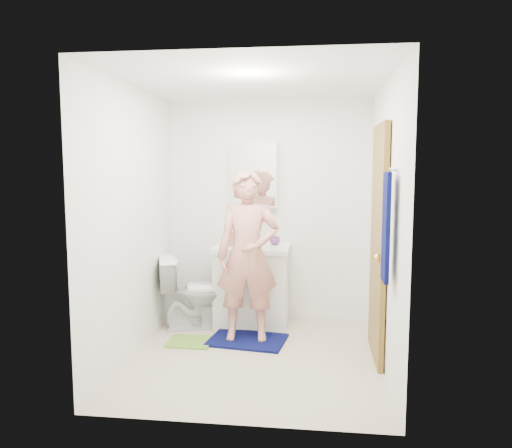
% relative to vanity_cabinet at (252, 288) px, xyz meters
% --- Properties ---
extents(floor, '(2.20, 2.40, 0.02)m').
position_rel_vanity_cabinet_xyz_m(floor, '(0.15, -0.91, -0.41)').
color(floor, beige).
rests_on(floor, ground).
extents(ceiling, '(2.20, 2.40, 0.02)m').
position_rel_vanity_cabinet_xyz_m(ceiling, '(0.15, -0.91, 2.01)').
color(ceiling, white).
rests_on(ceiling, ground).
extents(wall_back, '(2.20, 0.02, 2.40)m').
position_rel_vanity_cabinet_xyz_m(wall_back, '(0.15, 0.30, 0.80)').
color(wall_back, white).
rests_on(wall_back, ground).
extents(wall_front, '(2.20, 0.02, 2.40)m').
position_rel_vanity_cabinet_xyz_m(wall_front, '(0.15, -2.12, 0.80)').
color(wall_front, white).
rests_on(wall_front, ground).
extents(wall_left, '(0.02, 2.40, 2.40)m').
position_rel_vanity_cabinet_xyz_m(wall_left, '(-0.96, -0.91, 0.80)').
color(wall_left, white).
rests_on(wall_left, ground).
extents(wall_right, '(0.02, 2.40, 2.40)m').
position_rel_vanity_cabinet_xyz_m(wall_right, '(1.26, -0.91, 0.80)').
color(wall_right, white).
rests_on(wall_right, ground).
extents(vanity_cabinet, '(0.75, 0.55, 0.80)m').
position_rel_vanity_cabinet_xyz_m(vanity_cabinet, '(0.00, 0.00, 0.00)').
color(vanity_cabinet, white).
rests_on(vanity_cabinet, floor).
extents(countertop, '(0.79, 0.59, 0.05)m').
position_rel_vanity_cabinet_xyz_m(countertop, '(0.00, 0.00, 0.43)').
color(countertop, white).
rests_on(countertop, vanity_cabinet).
extents(sink_basin, '(0.40, 0.40, 0.03)m').
position_rel_vanity_cabinet_xyz_m(sink_basin, '(0.00, 0.00, 0.44)').
color(sink_basin, white).
rests_on(sink_basin, countertop).
extents(faucet, '(0.03, 0.03, 0.12)m').
position_rel_vanity_cabinet_xyz_m(faucet, '(0.00, 0.18, 0.51)').
color(faucet, silver).
rests_on(faucet, countertop).
extents(medicine_cabinet, '(0.50, 0.12, 0.70)m').
position_rel_vanity_cabinet_xyz_m(medicine_cabinet, '(0.00, 0.22, 1.20)').
color(medicine_cabinet, white).
rests_on(medicine_cabinet, wall_back).
extents(mirror_panel, '(0.46, 0.01, 0.66)m').
position_rel_vanity_cabinet_xyz_m(mirror_panel, '(0.00, 0.16, 1.20)').
color(mirror_panel, white).
rests_on(mirror_panel, wall_back).
extents(door, '(0.05, 0.80, 2.05)m').
position_rel_vanity_cabinet_xyz_m(door, '(1.22, -0.76, 0.62)').
color(door, olive).
rests_on(door, ground).
extents(door_knob, '(0.07, 0.07, 0.07)m').
position_rel_vanity_cabinet_xyz_m(door_knob, '(1.18, -1.08, 0.55)').
color(door_knob, gold).
rests_on(door_knob, door).
extents(towel, '(0.03, 0.24, 0.80)m').
position_rel_vanity_cabinet_xyz_m(towel, '(1.18, -1.48, 0.85)').
color(towel, '#070C46').
rests_on(towel, wall_right).
extents(towel_hook, '(0.06, 0.02, 0.02)m').
position_rel_vanity_cabinet_xyz_m(towel_hook, '(1.22, -1.48, 1.27)').
color(towel_hook, silver).
rests_on(towel_hook, wall_right).
extents(toilet, '(0.84, 0.64, 0.76)m').
position_rel_vanity_cabinet_xyz_m(toilet, '(-0.58, -0.17, -0.02)').
color(toilet, white).
rests_on(toilet, floor).
extents(bath_mat, '(0.79, 0.61, 0.02)m').
position_rel_vanity_cabinet_xyz_m(bath_mat, '(0.02, -0.54, -0.39)').
color(bath_mat, '#070C46').
rests_on(bath_mat, floor).
extents(green_rug, '(0.42, 0.36, 0.02)m').
position_rel_vanity_cabinet_xyz_m(green_rug, '(-0.52, -0.65, -0.39)').
color(green_rug, '#6DA737').
rests_on(green_rug, floor).
extents(soap_dispenser, '(0.10, 0.10, 0.20)m').
position_rel_vanity_cabinet_xyz_m(soap_dispenser, '(-0.18, -0.03, 0.55)').
color(soap_dispenser, '#B97656').
rests_on(soap_dispenser, countertop).
extents(toothbrush_cup, '(0.12, 0.12, 0.09)m').
position_rel_vanity_cabinet_xyz_m(toothbrush_cup, '(0.23, 0.11, 0.49)').
color(toothbrush_cup, '#6F397D').
rests_on(toothbrush_cup, countertop).
extents(man, '(0.62, 0.43, 1.64)m').
position_rel_vanity_cabinet_xyz_m(man, '(0.03, -0.51, 0.44)').
color(man, tan).
rests_on(man, bath_mat).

